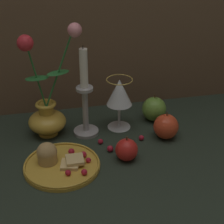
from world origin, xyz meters
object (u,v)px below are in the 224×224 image
(plate_with_pastries, at_px, (59,162))
(apple_near_glass, at_px, (166,127))
(apple_at_table_edge, at_px, (154,109))
(vase, at_px, (47,110))
(candlestick, at_px, (85,101))
(apple_beside_vase, at_px, (127,150))
(wine_glass, at_px, (119,94))

(plate_with_pastries, relative_size, apple_near_glass, 2.35)
(apple_at_table_edge, bearing_deg, vase, -176.85)
(candlestick, relative_size, apple_beside_vase, 3.78)
(apple_near_glass, relative_size, apple_at_table_edge, 0.96)
(candlestick, distance_m, apple_beside_vase, 0.21)
(plate_with_pastries, height_order, apple_near_glass, apple_near_glass)
(apple_beside_vase, bearing_deg, plate_with_pastries, 178.89)
(apple_beside_vase, relative_size, apple_near_glass, 0.85)
(plate_with_pastries, bearing_deg, apple_near_glass, 13.93)
(candlestick, bearing_deg, plate_with_pastries, -121.60)
(apple_near_glass, bearing_deg, vase, 164.80)
(wine_glass, distance_m, apple_beside_vase, 0.20)
(vase, bearing_deg, wine_glass, -1.09)
(wine_glass, relative_size, apple_at_table_edge, 1.83)
(wine_glass, distance_m, candlestick, 0.11)
(wine_glass, xyz_separation_m, candlestick, (-0.11, -0.01, -0.00))
(plate_with_pastries, xyz_separation_m, apple_beside_vase, (0.19, -0.00, 0.02))
(candlestick, xyz_separation_m, apple_near_glass, (0.24, -0.08, -0.08))
(vase, xyz_separation_m, wine_glass, (0.23, -0.00, 0.03))
(apple_near_glass, bearing_deg, apple_at_table_edge, 91.00)
(plate_with_pastries, xyz_separation_m, apple_near_glass, (0.34, 0.08, 0.02))
(vase, xyz_separation_m, apple_beside_vase, (0.21, -0.18, -0.05))
(wine_glass, bearing_deg, apple_at_table_edge, 10.70)
(apple_beside_vase, distance_m, apple_near_glass, 0.17)
(vase, height_order, apple_near_glass, vase)
(plate_with_pastries, height_order, apple_beside_vase, apple_beside_vase)
(candlestick, bearing_deg, vase, 171.09)
(apple_near_glass, bearing_deg, apple_beside_vase, -149.23)
(apple_near_glass, bearing_deg, candlestick, 161.86)
(apple_near_glass, height_order, apple_at_table_edge, apple_at_table_edge)
(candlestick, distance_m, apple_near_glass, 0.26)
(plate_with_pastries, bearing_deg, vase, 95.20)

